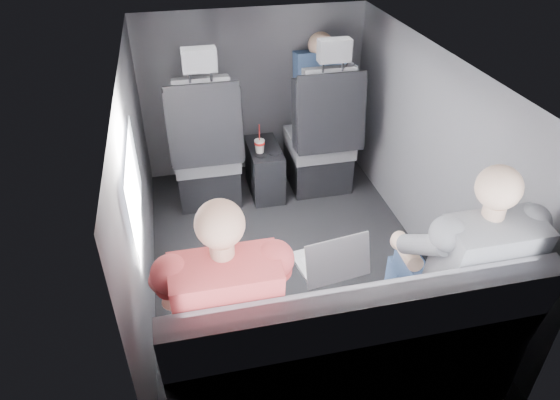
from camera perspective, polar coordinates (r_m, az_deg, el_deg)
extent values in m
plane|color=black|center=(3.40, 1.17, -6.79)|extent=(2.60, 2.60, 0.00)
plane|color=#B2B2AD|center=(2.72, 1.51, 15.34)|extent=(2.60, 2.60, 0.00)
cube|color=#56565B|center=(2.95, -15.94, 0.95)|extent=(0.02, 2.60, 1.35)
cube|color=#56565B|center=(3.31, 16.69, 4.66)|extent=(0.02, 2.60, 1.35)
cube|color=#56565B|center=(4.15, -3.05, 12.06)|extent=(1.80, 0.02, 1.35)
cube|color=#56565B|center=(2.05, 10.31, -15.52)|extent=(1.80, 0.02, 1.35)
cube|color=white|center=(2.57, -16.35, 1.67)|extent=(0.02, 0.75, 0.42)
cube|color=black|center=(3.63, 5.81, 10.82)|extent=(0.35, 0.11, 0.59)
cube|color=black|center=(4.00, -8.23, 2.42)|extent=(0.46, 0.48, 0.30)
cube|color=#5D5D62|center=(3.87, -8.47, 5.18)|extent=(0.48, 0.46, 0.14)
cube|color=#5D5D62|center=(3.52, -8.65, 8.94)|extent=(0.38, 0.18, 0.61)
cube|color=black|center=(3.53, -12.19, 8.07)|extent=(0.08, 0.21, 0.53)
cube|color=black|center=(3.55, -5.04, 8.89)|extent=(0.08, 0.21, 0.53)
cube|color=black|center=(3.47, -8.53, 8.35)|extent=(0.50, 0.11, 0.58)
cube|color=#5D5D62|center=(3.32, -9.24, 15.53)|extent=(0.22, 0.10, 0.15)
cube|color=black|center=(4.14, 4.26, 3.86)|extent=(0.46, 0.48, 0.30)
cube|color=#5D5D62|center=(4.01, 4.48, 6.57)|extent=(0.48, 0.46, 0.14)
cube|color=#5D5D62|center=(3.68, 5.63, 10.28)|extent=(0.38, 0.18, 0.61)
cube|color=black|center=(3.63, 2.24, 9.59)|extent=(0.08, 0.21, 0.53)
cube|color=black|center=(3.76, 8.85, 10.09)|extent=(0.08, 0.21, 0.53)
cube|color=black|center=(3.63, 5.93, 9.73)|extent=(0.50, 0.11, 0.58)
cube|color=#5D5D62|center=(3.49, 6.24, 16.65)|extent=(0.22, 0.10, 0.15)
cube|color=black|center=(3.98, -1.78, 3.50)|extent=(0.24, 0.48, 0.40)
cylinder|color=black|center=(3.77, -2.23, 5.20)|extent=(0.09, 0.09, 0.01)
cylinder|color=black|center=(3.79, -0.59, 5.38)|extent=(0.09, 0.09, 0.01)
cube|color=#5D5D62|center=(2.56, 6.89, -17.52)|extent=(1.60, 0.50, 0.45)
cube|color=#5D5D62|center=(2.08, 9.82, -14.42)|extent=(1.60, 0.17, 0.47)
cylinder|color=red|center=(3.76, -2.36, 6.54)|extent=(0.08, 0.08, 0.02)
cylinder|color=white|center=(3.75, -2.36, 6.79)|extent=(0.08, 0.08, 0.01)
cylinder|color=red|center=(3.72, -2.39, 7.73)|extent=(0.01, 0.01, 0.13)
cube|color=white|center=(2.36, -7.52, -9.93)|extent=(0.43, 0.38, 0.02)
cube|color=silver|center=(2.34, -7.50, -9.99)|extent=(0.33, 0.25, 0.00)
cube|color=white|center=(2.41, -7.75, -8.49)|extent=(0.12, 0.09, 0.00)
cube|color=white|center=(2.15, -7.29, -10.34)|extent=(0.36, 0.21, 0.25)
cube|color=white|center=(2.16, -7.31, -10.25)|extent=(0.31, 0.18, 0.21)
cube|color=#B5B5BA|center=(2.50, 5.51, -6.82)|extent=(0.35, 0.27, 0.02)
cube|color=silver|center=(2.48, 5.62, -6.85)|extent=(0.28, 0.16, 0.00)
cube|color=#B5B5BA|center=(2.54, 5.07, -5.68)|extent=(0.10, 0.06, 0.00)
cube|color=#B5B5BA|center=(2.33, 6.68, -6.86)|extent=(0.33, 0.11, 0.21)
cube|color=white|center=(2.33, 6.63, -6.79)|extent=(0.29, 0.09, 0.18)
cube|color=black|center=(2.69, 18.52, -5.32)|extent=(0.29, 0.21, 0.02)
cube|color=black|center=(2.68, 18.71, -5.33)|extent=(0.24, 0.12, 0.00)
cube|color=black|center=(2.73, 17.97, -4.36)|extent=(0.09, 0.05, 0.00)
cube|color=black|center=(2.55, 20.27, -5.21)|extent=(0.29, 0.07, 0.19)
cube|color=white|center=(2.55, 20.19, -5.15)|extent=(0.26, 0.05, 0.17)
cube|color=#2E2E33|center=(2.33, -9.12, -13.42)|extent=(0.15, 0.45, 0.13)
cube|color=#2E2E33|center=(2.34, -3.55, -12.68)|extent=(0.15, 0.45, 0.13)
cube|color=#2E2E33|center=(2.70, -9.01, -14.03)|extent=(0.13, 0.13, 0.45)
cube|color=#2E2E33|center=(2.71, -4.19, -13.40)|extent=(0.13, 0.13, 0.45)
cube|color=#CD4C43|center=(2.02, -6.03, -12.31)|extent=(0.41, 0.27, 0.55)
sphere|color=#DBA789|center=(1.78, -6.90, -2.74)|extent=(0.18, 0.18, 0.18)
cylinder|color=#DBA789|center=(2.28, -11.97, -9.54)|extent=(0.11, 0.28, 0.12)
cylinder|color=#DBA789|center=(2.30, -1.76, -8.22)|extent=(0.11, 0.28, 0.12)
cube|color=navy|center=(2.58, 16.38, -9.08)|extent=(0.15, 0.45, 0.13)
cube|color=navy|center=(2.68, 20.66, -8.14)|extent=(0.15, 0.45, 0.13)
cube|color=navy|center=(2.92, 13.42, -10.29)|extent=(0.13, 0.13, 0.45)
cube|color=navy|center=(3.01, 17.34, -9.45)|extent=(0.13, 0.13, 0.45)
cube|color=slate|center=(2.35, 21.95, -7.22)|extent=(0.41, 0.27, 0.55)
sphere|color=beige|center=(2.15, 23.75, 1.34)|extent=(0.18, 0.18, 0.18)
cylinder|color=beige|center=(2.49, 14.27, -5.61)|extent=(0.11, 0.28, 0.12)
cylinder|color=beige|center=(2.68, 22.15, -4.15)|extent=(0.11, 0.28, 0.12)
cube|color=navy|center=(4.01, 4.54, 12.86)|extent=(0.38, 0.25, 0.56)
sphere|color=#DBA789|center=(3.93, 4.66, 17.25)|extent=(0.19, 0.19, 0.19)
cube|color=navy|center=(4.18, 4.12, 9.44)|extent=(0.33, 0.38, 0.12)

